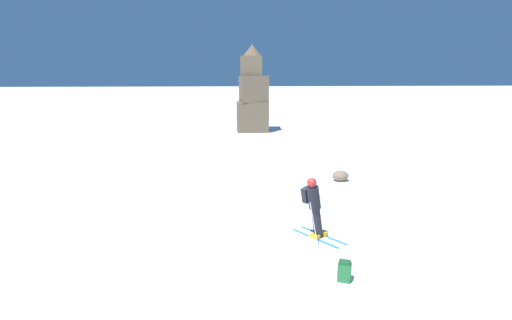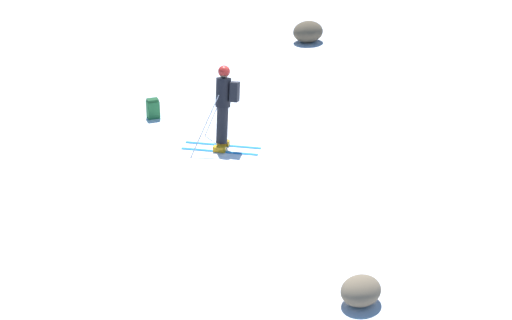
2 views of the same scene
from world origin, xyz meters
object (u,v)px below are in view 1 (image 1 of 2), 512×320
object	(u,v)px
spare_backpack	(344,271)
exposed_boulder_0	(340,176)
skier	(314,204)
rock_pillar	(253,96)

from	to	relation	value
spare_backpack	exposed_boulder_0	bearing A→B (deg)	-82.88
skier	spare_backpack	world-z (taller)	skier
skier	exposed_boulder_0	bearing A→B (deg)	32.35
skier	exposed_boulder_0	size ratio (longest dim) A/B	2.63
rock_pillar	skier	bearing A→B (deg)	-89.99
skier	rock_pillar	distance (m)	22.48
skier	exposed_boulder_0	xyz separation A→B (m)	(2.68, 6.24, -0.82)
spare_backpack	exposed_boulder_0	world-z (taller)	spare_backpack
rock_pillar	spare_backpack	world-z (taller)	rock_pillar
rock_pillar	exposed_boulder_0	distance (m)	16.60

